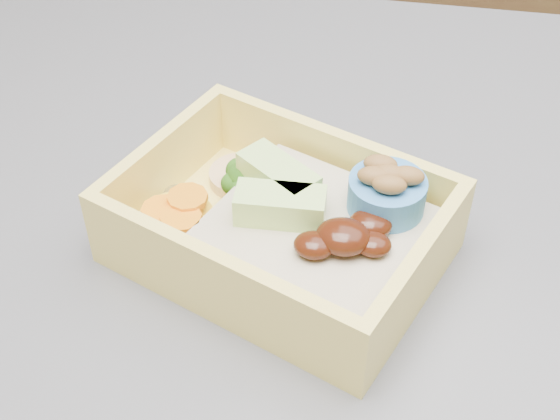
# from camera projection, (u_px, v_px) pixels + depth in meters

# --- Properties ---
(bento_box) EXTENTS (0.22, 0.19, 0.07)m
(bento_box) POSITION_uv_depth(u_px,v_px,m) (290.00, 227.00, 0.45)
(bento_box) COLOR #FFE469
(bento_box) RESTS_ON island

